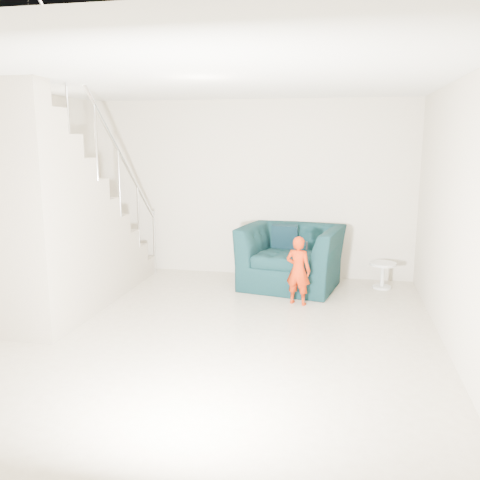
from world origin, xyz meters
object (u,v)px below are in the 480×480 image
toddler (298,270)px  side_table (383,271)px  armchair (291,257)px  staircase (58,236)px

toddler → side_table: toddler is taller
toddler → side_table: size_ratio=2.39×
armchair → side_table: 1.33m
side_table → staircase: 4.44m
armchair → staircase: 3.19m
toddler → staircase: 3.03m
armchair → side_table: (1.30, 0.16, -0.19)m
armchair → toddler: (0.17, -0.80, 0.01)m
toddler → staircase: (-2.88, -0.81, 0.50)m
armchair → toddler: 0.82m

